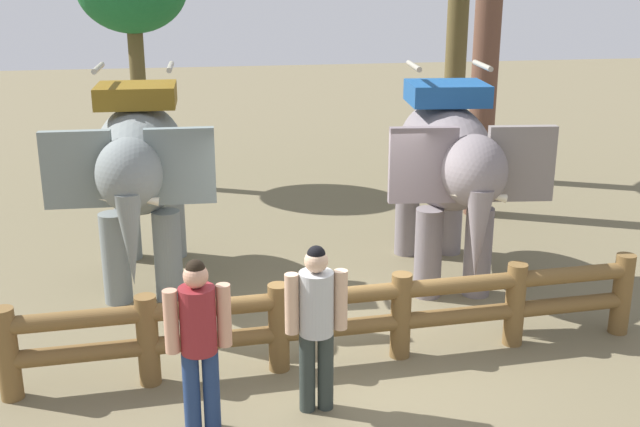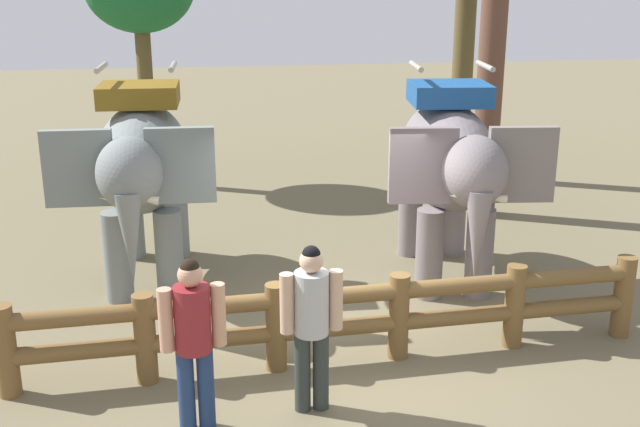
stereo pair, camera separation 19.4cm
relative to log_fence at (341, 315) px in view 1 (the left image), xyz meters
name	(u,v)px [view 1 (the left image)]	position (x,y,z in m)	size (l,w,h in m)	color
ground_plane	(337,355)	(0.00, 0.19, -0.60)	(60.00, 60.00, 0.00)	#6B6146
log_fence	(341,315)	(0.00, 0.00, 0.00)	(7.52, 0.61, 1.05)	brown
elephant_near_left	(140,166)	(-2.33, 2.88, 1.18)	(2.10, 3.67, 3.16)	slate
elephant_center	(447,163)	(2.01, 2.31, 1.18)	(2.10, 3.72, 3.16)	slate
tourist_woman_in_black	(199,334)	(-1.63, -1.15, 0.45)	(0.64, 0.39, 1.83)	navy
tourist_man_in_blue	(316,317)	(-0.45, -0.95, 0.45)	(0.64, 0.36, 1.82)	#2B3330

